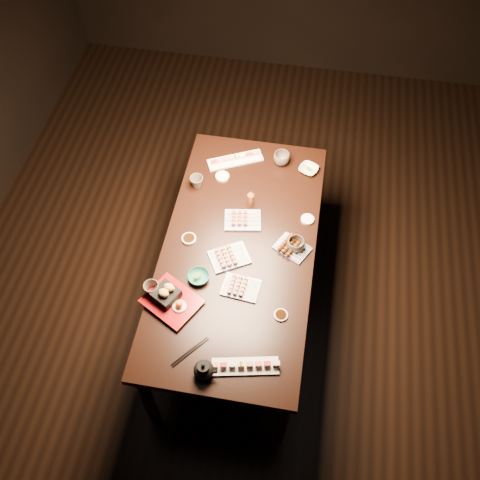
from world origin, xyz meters
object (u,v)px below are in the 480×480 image
Objects in this scene: dining_table at (239,281)px; sushi_platter_near at (245,365)px; edamame_bowl_green at (199,277)px; teacup_far_left at (197,182)px; condiment_bottle at (251,198)px; yakitori_plate_center at (229,255)px; sushi_platter_far at (235,158)px; tempura_tray at (171,298)px; teacup_near_left at (152,289)px; yakitori_plate_right at (241,286)px; yakitori_plate_left at (243,218)px; edamame_bowl_cream at (308,169)px; teacup_far_right at (282,158)px; teapot at (204,369)px; teacup_mid_right at (296,245)px.

dining_table is 0.83m from sushi_platter_near.
edamame_bowl_green is (-0.19, -0.24, 0.39)m from dining_table.
condiment_bottle reaches higher than teacup_far_left.
sushi_platter_near is 1.55× the size of yakitori_plate_center.
sushi_platter_far reaches higher than dining_table.
tempura_tray is 3.37× the size of teacup_near_left.
condiment_bottle is at bearing 99.87° from yakitori_plate_right.
sushi_platter_far is 0.51m from yakitori_plate_left.
edamame_bowl_cream is at bearing 53.97° from teacup_near_left.
teacup_far_right is 0.84× the size of condiment_bottle.
sushi_platter_far is (-0.30, 1.41, 0.00)m from sushi_platter_near.
edamame_bowl_cream is (0.35, 0.69, 0.39)m from dining_table.
sushi_platter_far is 4.32× the size of teacup_far_left.
teacup_far_left reaches higher than sushi_platter_near.
teacup_far_left is 0.67× the size of condiment_bottle.
teacup_near_left is at bearing -132.58° from dining_table.
yakitori_plate_left is at bearing 89.00° from sushi_platter_near.
teacup_far_right is (0.17, 0.52, 0.01)m from yakitori_plate_left.
teapot is (-0.10, -0.52, 0.03)m from yakitori_plate_right.
teacup_far_right is 0.41m from condiment_bottle.
sushi_platter_near is 0.94m from yakitori_plate_left.
teacup_far_right is (-0.17, 0.67, 0.00)m from teacup_mid_right.
edamame_bowl_cream is at bearing 70.95° from sushi_platter_near.
sushi_platter_near is 3.24× the size of teacup_far_right.
yakitori_plate_right is 1.95× the size of teacup_far_right.
teacup_far_right is at bearing 86.72° from teapot.
teacup_far_left is at bearing 90.93° from yakitori_plate_center.
teacup_near_left is 1.02× the size of teacup_far_left.
teacup_near_left is at bearing -171.97° from yakitori_plate_center.
yakitori_plate_left is 2.53× the size of teacup_near_left.
teacup_mid_right is at bearing -29.14° from teacup_far_left.
yakitori_plate_left is at bearing 92.54° from teapot.
yakitori_plate_left is 1.80× the size of edamame_bowl_green.
yakitori_plate_center is 0.40m from teacup_mid_right.
sushi_platter_near is 2.76× the size of teapot.
dining_table is 15.00× the size of edamame_bowl_cream.
sushi_platter_far is at bearing 114.43° from condiment_bottle.
teapot is (-0.20, -0.07, 0.03)m from sushi_platter_near.
sushi_platter_near is at bearing -53.63° from edamame_bowl_green.
tempura_tray is 3.45× the size of teacup_far_left.
yakitori_plate_left is 0.60m from edamame_bowl_cream.
sushi_platter_near is at bearing -71.38° from dining_table.
edamame_bowl_cream is (0.39, 0.76, -0.01)m from yakitori_plate_center.
condiment_bottle is at bearing 93.27° from dining_table.
teacup_mid_right is 0.81× the size of condiment_bottle.
yakitori_plate_left is at bearing 53.51° from yakitori_plate_center.
dining_table is at bearing 83.21° from tempura_tray.
teacup_near_left is 0.56m from teapot.
edamame_bowl_cream reaches higher than dining_table.
yakitori_plate_center reaches higher than edamame_bowl_cream.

